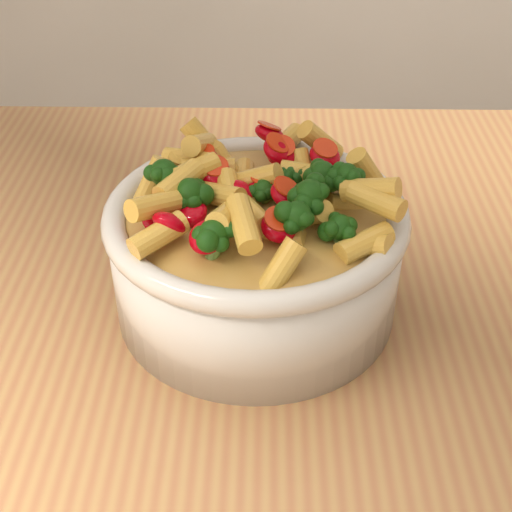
{
  "coord_description": "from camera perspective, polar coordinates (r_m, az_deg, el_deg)",
  "views": [
    {
      "loc": [
        0.1,
        -0.44,
        1.28
      ],
      "look_at": [
        0.1,
        0.02,
        0.95
      ],
      "focal_mm": 50.0,
      "sensor_mm": 36.0,
      "label": 1
    }
  ],
  "objects": [
    {
      "name": "pasta_salad",
      "position": [
        0.53,
        0.0,
        5.55
      ],
      "size": [
        0.18,
        0.18,
        0.04
      ],
      "color": "#FAC74F",
      "rests_on": "serving_bowl"
    },
    {
      "name": "table",
      "position": [
        0.66,
        -8.54,
        -11.46
      ],
      "size": [
        1.2,
        0.8,
        0.9
      ],
      "color": "#A77A47",
      "rests_on": "ground"
    },
    {
      "name": "serving_bowl",
      "position": [
        0.56,
        0.0,
        0.1
      ],
      "size": [
        0.23,
        0.23,
        0.1
      ],
      "color": "silver",
      "rests_on": "table"
    }
  ]
}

